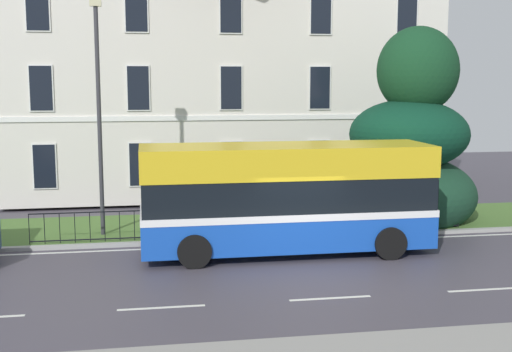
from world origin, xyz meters
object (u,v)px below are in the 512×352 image
(litter_bin, at_px, (191,215))
(georgian_townhouse, at_px, (216,60))
(street_lamp_post, at_px, (99,102))
(single_decker_bus, at_px, (286,197))
(evergreen_tree, at_px, (411,153))

(litter_bin, bearing_deg, georgian_townhouse, 79.02)
(georgian_townhouse, relative_size, street_lamp_post, 2.46)
(single_decker_bus, bearing_deg, street_lamp_post, 152.84)
(georgian_townhouse, relative_size, single_decker_bus, 2.19)
(evergreen_tree, height_order, street_lamp_post, street_lamp_post)
(evergreen_tree, height_order, litter_bin, evergreen_tree)
(single_decker_bus, distance_m, litter_bin, 3.99)
(georgian_townhouse, xyz_separation_m, litter_bin, (-2.04, -10.52, -5.46))
(georgian_townhouse, height_order, single_decker_bus, georgian_townhouse)
(georgian_townhouse, height_order, evergreen_tree, georgian_townhouse)
(street_lamp_post, bearing_deg, litter_bin, -1.99)
(single_decker_bus, distance_m, street_lamp_post, 6.85)
(georgian_townhouse, height_order, street_lamp_post, georgian_townhouse)
(georgian_townhouse, distance_m, single_decker_bus, 14.03)
(evergreen_tree, bearing_deg, street_lamp_post, -176.34)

